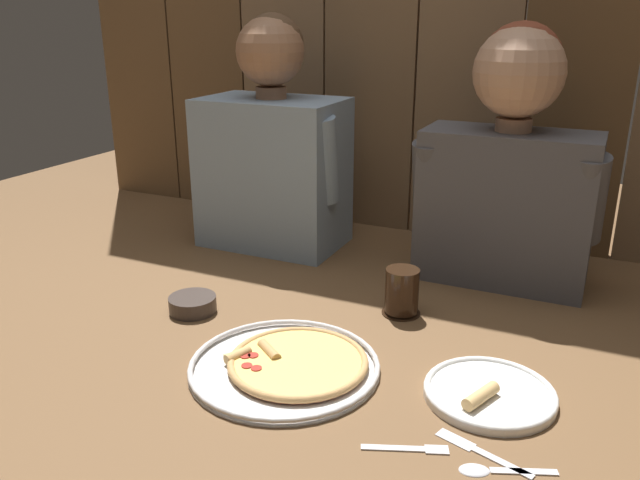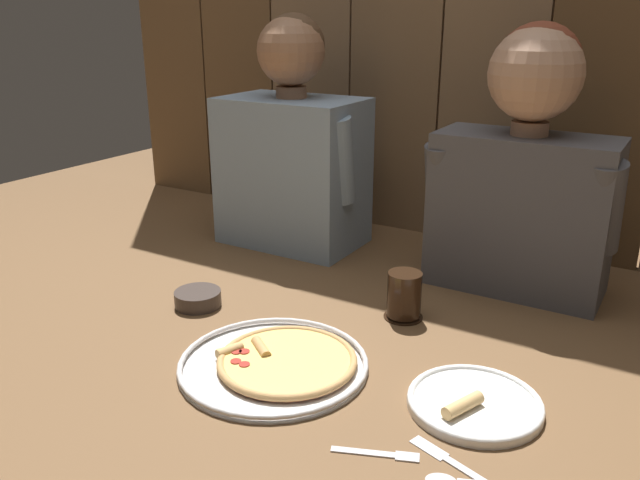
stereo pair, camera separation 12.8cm
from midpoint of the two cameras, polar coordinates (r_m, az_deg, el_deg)
ground_plane at (r=1.28m, az=0.17°, el=-8.87°), size 3.20×3.20×0.00m
pizza_tray at (r=1.19m, az=-0.62°, el=-10.88°), size 0.35×0.35×0.03m
dinner_plate at (r=1.12m, az=16.88°, el=-13.78°), size 0.22×0.22×0.03m
drinking_glass at (r=1.37m, az=10.19°, el=-4.97°), size 0.08×0.08×0.10m
dipping_bowl at (r=1.43m, az=-8.31°, el=-5.15°), size 0.10×0.10×0.03m
table_fork at (r=1.00m, az=9.22°, el=-18.35°), size 0.13×0.06×0.01m
table_knife at (r=1.00m, az=15.65°, el=-18.67°), size 0.15×0.06×0.01m
table_spoon at (r=0.97m, az=16.13°, el=-19.98°), size 0.14×0.07×0.01m
diner_left at (r=1.73m, az=-0.38°, el=8.25°), size 0.41×0.24×0.61m
diner_right at (r=1.51m, az=20.18°, el=6.11°), size 0.43×0.21×0.60m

